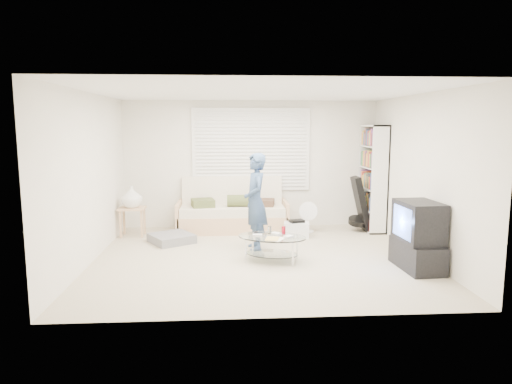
{
  "coord_description": "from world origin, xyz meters",
  "views": [
    {
      "loc": [
        -0.48,
        -6.8,
        2.01
      ],
      "look_at": [
        -0.03,
        0.3,
        0.98
      ],
      "focal_mm": 32.0,
      "sensor_mm": 36.0,
      "label": 1
    }
  ],
  "objects": [
    {
      "name": "guitar_case",
      "position": [
        2.06,
        1.65,
        0.46
      ],
      "size": [
        0.41,
        0.39,
        1.04
      ],
      "color": "black",
      "rests_on": "ground"
    },
    {
      "name": "futon_sofa",
      "position": [
        -0.38,
        1.87,
        0.34
      ],
      "size": [
        2.11,
        0.85,
        1.03
      ],
      "color": "tan",
      "rests_on": "ground"
    },
    {
      "name": "ground",
      "position": [
        0.0,
        0.0,
        0.0
      ],
      "size": [
        5.0,
        5.0,
        0.0
      ],
      "primitive_type": "plane",
      "color": "tan",
      "rests_on": "ground"
    },
    {
      "name": "standing_person",
      "position": [
        -0.02,
        0.5,
        0.79
      ],
      "size": [
        0.45,
        0.62,
        1.58
      ],
      "primitive_type": "imported",
      "rotation": [
        0.0,
        0.0,
        -1.44
      ],
      "color": "navy",
      "rests_on": "ground"
    },
    {
      "name": "floor_fan",
      "position": [
        1.04,
        1.62,
        0.35
      ],
      "size": [
        0.37,
        0.24,
        0.59
      ],
      "color": "white",
      "rests_on": "ground"
    },
    {
      "name": "bookshelf",
      "position": [
        2.32,
        1.76,
        1.01
      ],
      "size": [
        0.32,
        0.85,
        2.03
      ],
      "color": "white",
      "rests_on": "ground"
    },
    {
      "name": "room_shell",
      "position": [
        0.0,
        0.48,
        1.63
      ],
      "size": [
        5.02,
        4.52,
        2.51
      ],
      "color": "white",
      "rests_on": "ground"
    },
    {
      "name": "storage_bin",
      "position": [
        0.78,
        1.27,
        0.14
      ],
      "size": [
        0.5,
        0.39,
        0.32
      ],
      "color": "white",
      "rests_on": "ground"
    },
    {
      "name": "window_blinds",
      "position": [
        0.0,
        2.2,
        1.55
      ],
      "size": [
        2.32,
        0.08,
        1.62
      ],
      "color": "silver",
      "rests_on": "ground"
    },
    {
      "name": "coffee_table",
      "position": [
        0.19,
        -0.2,
        0.31
      ],
      "size": [
        1.17,
        0.94,
        0.5
      ],
      "color": "silver",
      "rests_on": "ground"
    },
    {
      "name": "side_table",
      "position": [
        -2.22,
        1.53,
        0.69
      ],
      "size": [
        0.47,
        0.38,
        0.93
      ],
      "color": "tan",
      "rests_on": "ground"
    },
    {
      "name": "tv_unit",
      "position": [
        2.2,
        -0.7,
        0.47
      ],
      "size": [
        0.54,
        0.91,
        0.97
      ],
      "color": "black",
      "rests_on": "ground"
    },
    {
      "name": "grey_floor_pillow",
      "position": [
        -1.45,
        1.01,
        0.07
      ],
      "size": [
        0.9,
        0.9,
        0.15
      ],
      "primitive_type": "cube",
      "rotation": [
        0.0,
        0.0,
        0.56
      ],
      "color": "slate",
      "rests_on": "ground"
    }
  ]
}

